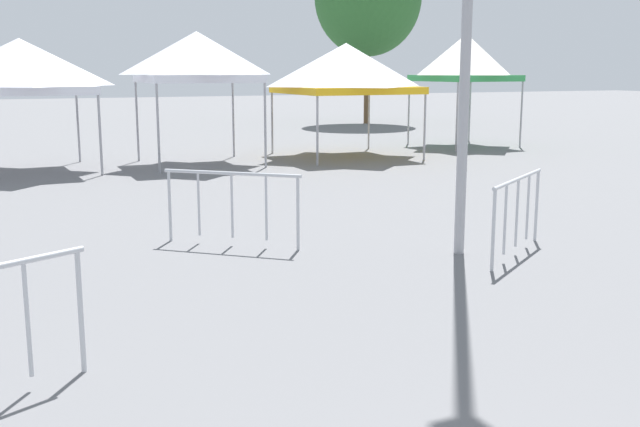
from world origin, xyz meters
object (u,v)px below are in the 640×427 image
(canopy_tent_far_right, at_px, (197,57))
(canopy_tent_behind_center, at_px, (346,68))
(canopy_tent_right_of_center, at_px, (466,58))
(canopy_tent_behind_right, at_px, (20,66))
(crowd_barrier_near_person, at_px, (518,201))
(crowd_barrier_by_lift, at_px, (232,194))

(canopy_tent_far_right, bearing_deg, canopy_tent_behind_center, 0.82)
(canopy_tent_behind_center, relative_size, canopy_tent_right_of_center, 0.96)
(canopy_tent_behind_right, distance_m, crowd_barrier_near_person, 13.25)
(canopy_tent_behind_center, distance_m, crowd_barrier_near_person, 12.25)
(canopy_tent_right_of_center, bearing_deg, canopy_tent_behind_right, -175.89)
(canopy_tent_behind_center, relative_size, crowd_barrier_by_lift, 2.18)
(canopy_tent_far_right, height_order, crowd_barrier_by_lift, canopy_tent_far_right)
(canopy_tent_far_right, relative_size, crowd_barrier_near_person, 1.99)
(crowd_barrier_by_lift, height_order, crowd_barrier_near_person, same)
(crowd_barrier_by_lift, bearing_deg, canopy_tent_far_right, 77.24)
(crowd_barrier_by_lift, bearing_deg, canopy_tent_right_of_center, 43.18)
(canopy_tent_behind_right, bearing_deg, crowd_barrier_near_person, -65.15)
(canopy_tent_behind_right, relative_size, canopy_tent_far_right, 0.95)
(canopy_tent_behind_center, bearing_deg, canopy_tent_behind_right, 178.60)
(canopy_tent_right_of_center, bearing_deg, canopy_tent_far_right, -172.33)
(canopy_tent_right_of_center, relative_size, crowd_barrier_by_lift, 2.28)
(canopy_tent_right_of_center, bearing_deg, crowd_barrier_near_person, -122.21)
(canopy_tent_far_right, bearing_deg, canopy_tent_behind_right, 176.35)
(canopy_tent_far_right, bearing_deg, canopy_tent_right_of_center, 7.67)
(canopy_tent_far_right, distance_m, canopy_tent_behind_center, 4.39)
(canopy_tent_right_of_center, bearing_deg, crowd_barrier_by_lift, -136.82)
(canopy_tent_far_right, relative_size, canopy_tent_behind_center, 1.00)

